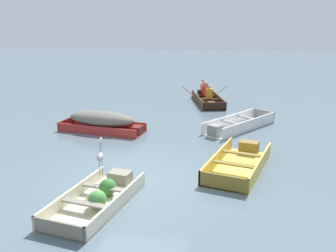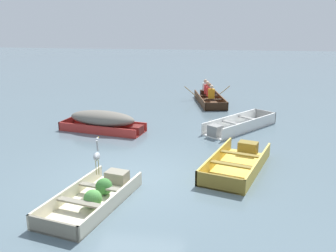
# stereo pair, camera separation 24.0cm
# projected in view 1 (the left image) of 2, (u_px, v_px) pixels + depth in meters

# --- Properties ---
(ground_plane) EXTENTS (80.00, 80.00, 0.00)m
(ground_plane) POSITION_uv_depth(u_px,v_px,m) (136.00, 178.00, 9.42)
(ground_plane) COLOR slate
(dinghy_cream_foreground) EXTENTS (1.71, 2.84, 0.43)m
(dinghy_cream_foreground) POSITION_uv_depth(u_px,v_px,m) (100.00, 197.00, 8.14)
(dinghy_cream_foreground) COLOR beige
(dinghy_cream_foreground) RESTS_ON ground
(skiff_red_near_moored) EXTENTS (3.16, 1.54, 0.73)m
(skiff_red_near_moored) POSITION_uv_depth(u_px,v_px,m) (102.00, 120.00, 13.24)
(skiff_red_near_moored) COLOR #AD2D28
(skiff_red_near_moored) RESTS_ON ground
(skiff_white_mid_moored) EXTENTS (2.74, 3.12, 0.41)m
(skiff_white_mid_moored) POSITION_uv_depth(u_px,v_px,m) (237.00, 125.00, 13.56)
(skiff_white_mid_moored) COLOR white
(skiff_white_mid_moored) RESTS_ON ground
(skiff_yellow_far_moored) EXTENTS (2.01, 3.12, 0.39)m
(skiff_yellow_far_moored) POSITION_uv_depth(u_px,v_px,m) (239.00, 162.00, 10.10)
(skiff_yellow_far_moored) COLOR #E5BC47
(skiff_yellow_far_moored) RESTS_ON ground
(rowboat_dark_varnish_with_crew) EXTENTS (2.24, 3.29, 0.92)m
(rowboat_dark_varnish_with_crew) POSITION_uv_depth(u_px,v_px,m) (207.00, 97.00, 17.97)
(rowboat_dark_varnish_with_crew) COLOR #4C2D19
(rowboat_dark_varnish_with_crew) RESTS_ON ground
(heron_on_dinghy) EXTENTS (0.18, 0.46, 0.84)m
(heron_on_dinghy) POSITION_uv_depth(u_px,v_px,m) (100.00, 156.00, 8.45)
(heron_on_dinghy) COLOR olive
(heron_on_dinghy) RESTS_ON dinghy_cream_foreground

